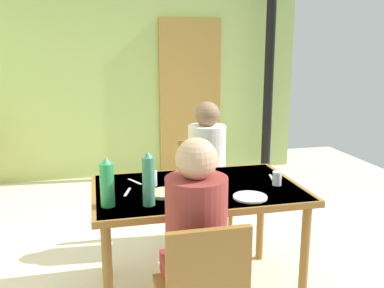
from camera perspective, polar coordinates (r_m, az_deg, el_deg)
name	(u,v)px	position (r m, az deg, el deg)	size (l,w,h in m)	color
ground_plane	(147,288)	(3.06, -6.19, -19.03)	(7.11, 7.11, 0.00)	beige
wall_back	(117,66)	(5.33, -10.33, 10.54)	(4.71, 0.10, 2.83)	#A4BC68
door_wooden	(190,98)	(5.41, -0.26, 6.37)	(0.80, 0.05, 2.00)	olive
stove_pipe_column	(269,65)	(5.43, 10.57, 10.57)	(0.12, 0.12, 2.83)	black
dining_table	(197,199)	(2.70, 0.74, -7.56)	(1.32, 0.84, 0.75)	olive
chair_far_diner	(203,185)	(3.51, 1.49, -5.65)	(0.40, 0.40, 0.87)	olive
person_near_diner	(196,225)	(2.05, 0.51, -11.14)	(0.30, 0.37, 0.77)	maroon
person_far_diner	(207,156)	(3.31, 2.12, -1.72)	(0.30, 0.37, 0.77)	#EEE6CD
water_bottle_green_near	(107,183)	(2.36, -11.59, -5.32)	(0.08, 0.08, 0.28)	green
water_bottle_green_far	(148,180)	(2.34, -6.00, -4.92)	(0.07, 0.07, 0.31)	#388665
serving_bowl_center	(213,195)	(2.46, 2.86, -6.95)	(0.17, 0.17, 0.06)	silver
dinner_plate_near_left	(201,184)	(2.71, 1.18, -5.54)	(0.21, 0.21, 0.01)	white
dinner_plate_near_right	(250,197)	(2.50, 8.01, -7.23)	(0.20, 0.20, 0.01)	white
drinking_glass_by_near_diner	(211,166)	(2.98, 2.68, -2.98)	(0.06, 0.06, 0.09)	silver
drinking_glass_by_far_diner	(277,178)	(2.75, 11.60, -4.66)	(0.06, 0.06, 0.09)	silver
drinking_glass_spare_center	(153,178)	(2.70, -5.45, -4.74)	(0.06, 0.06, 0.10)	silver
bread_plate_sliced	(165,193)	(2.53, -3.74, -6.78)	(0.19, 0.19, 0.02)	#DBB77A
cutlery_knife_near	(135,182)	(2.80, -7.88, -5.14)	(0.15, 0.02, 0.00)	silver
cutlery_fork_near	(272,178)	(2.90, 10.90, -4.59)	(0.15, 0.02, 0.00)	silver
cutlery_knife_far	(127,192)	(2.61, -8.87, -6.54)	(0.15, 0.02, 0.00)	silver
cutlery_fork_far	(184,175)	(2.91, -1.17, -4.30)	(0.15, 0.02, 0.00)	silver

